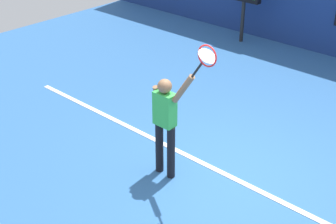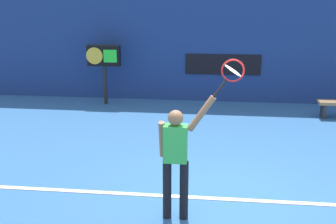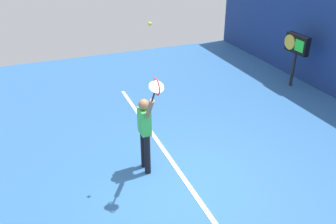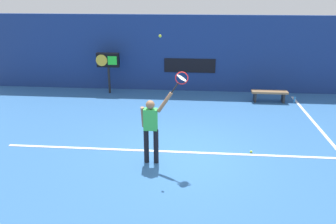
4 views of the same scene
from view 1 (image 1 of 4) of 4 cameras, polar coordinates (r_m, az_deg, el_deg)
ground_plane at (r=7.83m, az=6.91°, el=-7.69°), size 18.00×18.00×0.00m
court_baseline at (r=7.85m, az=7.07°, el=-7.53°), size 10.00×0.10×0.01m
tennis_player at (r=7.29m, az=-0.30°, el=-0.94°), size 0.80×0.31×1.92m
tennis_racket at (r=6.33m, az=4.59°, el=6.54°), size 0.48×0.27×0.60m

